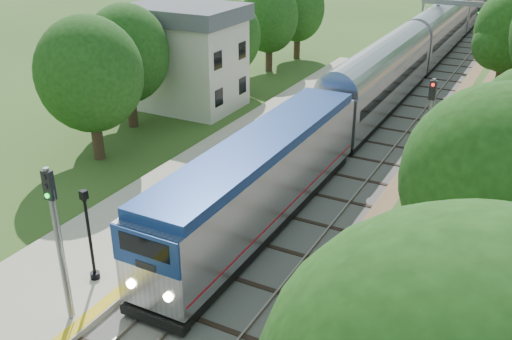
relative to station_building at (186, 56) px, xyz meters
The scene contains 10 objects.
trackbed 34.24m from the station_building, 61.93° to the left, with size 9.50×170.00×0.28m.
platform 16.99m from the station_building, 57.86° to the right, with size 6.40×68.00×0.38m, color #ACA38B.
yellow_stripe 18.58m from the station_building, 50.24° to the right, with size 0.55×68.00×0.01m, color gold.
station_building is the anchor object (origin of this frame).
signal_gantry 29.94m from the station_building, 56.62° to the left, with size 8.40×0.38×6.20m.
trees_behind_platform 9.76m from the station_building, 73.13° to the right, with size 7.82×53.32×7.21m.
train 29.75m from the station_building, 61.88° to the left, with size 3.03×100.84×4.46m.
lamppost_far 24.33m from the station_building, 65.29° to the right, with size 0.41×0.41×4.15m.
signal_platform 26.84m from the station_building, 65.57° to the right, with size 0.37×0.29×6.31m.
signal_farside 21.24m from the station_building, 18.05° to the right, with size 0.35×0.28×6.42m.
Camera 1 is at (11.54, -6.53, 14.66)m, focal length 40.00 mm.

